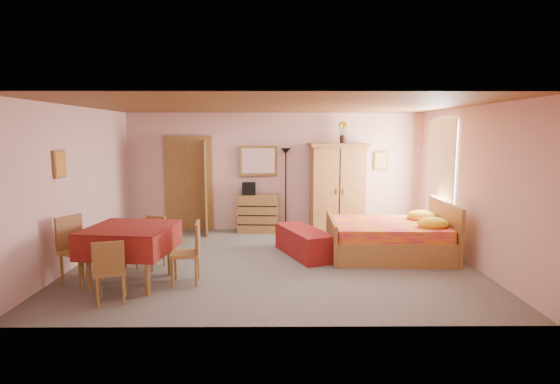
{
  "coord_description": "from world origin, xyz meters",
  "views": [
    {
      "loc": [
        0.04,
        -7.16,
        2.17
      ],
      "look_at": [
        0.1,
        0.3,
        1.15
      ],
      "focal_mm": 28.0,
      "sensor_mm": 36.0,
      "label": 1
    }
  ],
  "objects_px": {
    "floor_lamp": "(286,190)",
    "sunflower_vase": "(343,132)",
    "chest_of_drawers": "(258,213)",
    "stereo": "(249,189)",
    "wardrobe": "(337,188)",
    "wall_mirror": "(258,161)",
    "chair_west": "(80,250)",
    "bench": "(304,242)",
    "dining_table": "(131,255)",
    "chair_north": "(150,243)",
    "bed": "(388,228)",
    "chair_south": "(111,270)",
    "chair_east": "(185,253)"
  },
  "relations": [
    {
      "from": "sunflower_vase",
      "to": "bed",
      "type": "xyz_separation_m",
      "value": [
        0.56,
        -1.82,
        -1.69
      ]
    },
    {
      "from": "wardrobe",
      "to": "chair_south",
      "type": "bearing_deg",
      "value": -135.99
    },
    {
      "from": "chair_north",
      "to": "wardrobe",
      "type": "bearing_deg",
      "value": -120.7
    },
    {
      "from": "chest_of_drawers",
      "to": "sunflower_vase",
      "type": "distance_m",
      "value": 2.54
    },
    {
      "from": "stereo",
      "to": "bench",
      "type": "height_order",
      "value": "stereo"
    },
    {
      "from": "wall_mirror",
      "to": "dining_table",
      "type": "height_order",
      "value": "wall_mirror"
    },
    {
      "from": "chair_south",
      "to": "chair_north",
      "type": "bearing_deg",
      "value": 70.3
    },
    {
      "from": "floor_lamp",
      "to": "sunflower_vase",
      "type": "relative_size",
      "value": 3.91
    },
    {
      "from": "dining_table",
      "to": "chair_north",
      "type": "height_order",
      "value": "dining_table"
    },
    {
      "from": "wardrobe",
      "to": "stereo",
      "type": "bearing_deg",
      "value": 172.93
    },
    {
      "from": "bed",
      "to": "dining_table",
      "type": "distance_m",
      "value": 4.32
    },
    {
      "from": "bed",
      "to": "chair_south",
      "type": "distance_m",
      "value": 4.63
    },
    {
      "from": "bench",
      "to": "chair_north",
      "type": "relative_size",
      "value": 1.73
    },
    {
      "from": "floor_lamp",
      "to": "dining_table",
      "type": "relative_size",
      "value": 1.6
    },
    {
      "from": "floor_lamp",
      "to": "chair_north",
      "type": "xyz_separation_m",
      "value": [
        -2.24,
        -2.66,
        -0.51
      ]
    },
    {
      "from": "chest_of_drawers",
      "to": "wall_mirror",
      "type": "distance_m",
      "value": 1.16
    },
    {
      "from": "wall_mirror",
      "to": "chair_west",
      "type": "xyz_separation_m",
      "value": [
        -2.42,
        -3.49,
        -1.06
      ]
    },
    {
      "from": "chair_north",
      "to": "chair_south",
      "type": "bearing_deg",
      "value": 108.5
    },
    {
      "from": "floor_lamp",
      "to": "bench",
      "type": "xyz_separation_m",
      "value": [
        0.28,
        -1.97,
        -0.68
      ]
    },
    {
      "from": "bed",
      "to": "chair_west",
      "type": "distance_m",
      "value": 5.01
    },
    {
      "from": "bench",
      "to": "dining_table",
      "type": "bearing_deg",
      "value": -150.83
    },
    {
      "from": "floor_lamp",
      "to": "wardrobe",
      "type": "relative_size",
      "value": 0.94
    },
    {
      "from": "chair_east",
      "to": "dining_table",
      "type": "bearing_deg",
      "value": 85.25
    },
    {
      "from": "floor_lamp",
      "to": "wardrobe",
      "type": "distance_m",
      "value": 1.12
    },
    {
      "from": "wall_mirror",
      "to": "sunflower_vase",
      "type": "xyz_separation_m",
      "value": [
        1.82,
        -0.24,
        0.63
      ]
    },
    {
      "from": "chair_south",
      "to": "chair_north",
      "type": "relative_size",
      "value": 1.02
    },
    {
      "from": "sunflower_vase",
      "to": "chair_north",
      "type": "relative_size",
      "value": 0.57
    },
    {
      "from": "wall_mirror",
      "to": "dining_table",
      "type": "distance_m",
      "value": 4.05
    },
    {
      "from": "floor_lamp",
      "to": "wardrobe",
      "type": "height_order",
      "value": "wardrobe"
    },
    {
      "from": "stereo",
      "to": "sunflower_vase",
      "type": "relative_size",
      "value": 0.62
    },
    {
      "from": "wall_mirror",
      "to": "wardrobe",
      "type": "distance_m",
      "value": 1.83
    },
    {
      "from": "chest_of_drawers",
      "to": "dining_table",
      "type": "distance_m",
      "value": 3.7
    },
    {
      "from": "wardrobe",
      "to": "sunflower_vase",
      "type": "xyz_separation_m",
      "value": [
        0.1,
        0.01,
        1.21
      ]
    },
    {
      "from": "chest_of_drawers",
      "to": "floor_lamp",
      "type": "distance_m",
      "value": 0.8
    },
    {
      "from": "dining_table",
      "to": "chair_north",
      "type": "bearing_deg",
      "value": 85.42
    },
    {
      "from": "chest_of_drawers",
      "to": "stereo",
      "type": "xyz_separation_m",
      "value": [
        -0.2,
        0.04,
        0.55
      ]
    },
    {
      "from": "wardrobe",
      "to": "sunflower_vase",
      "type": "height_order",
      "value": "sunflower_vase"
    },
    {
      "from": "chest_of_drawers",
      "to": "chair_north",
      "type": "xyz_separation_m",
      "value": [
        -1.63,
        -2.55,
        -0.0
      ]
    },
    {
      "from": "stereo",
      "to": "chair_north",
      "type": "bearing_deg",
      "value": -118.98
    },
    {
      "from": "chair_west",
      "to": "chair_east",
      "type": "relative_size",
      "value": 1.1
    },
    {
      "from": "wardrobe",
      "to": "bench",
      "type": "bearing_deg",
      "value": -119.34
    },
    {
      "from": "chest_of_drawers",
      "to": "chair_east",
      "type": "relative_size",
      "value": 0.97
    },
    {
      "from": "wall_mirror",
      "to": "chair_south",
      "type": "xyz_separation_m",
      "value": [
        -1.73,
        -4.18,
        -1.13
      ]
    },
    {
      "from": "dining_table",
      "to": "wall_mirror",
      "type": "bearing_deg",
      "value": 64.21
    },
    {
      "from": "bed",
      "to": "stereo",
      "type": "bearing_deg",
      "value": 145.72
    },
    {
      "from": "chest_of_drawers",
      "to": "chair_south",
      "type": "bearing_deg",
      "value": -110.32
    },
    {
      "from": "wall_mirror",
      "to": "bed",
      "type": "relative_size",
      "value": 0.4
    },
    {
      "from": "chest_of_drawers",
      "to": "bench",
      "type": "distance_m",
      "value": 2.06
    },
    {
      "from": "wall_mirror",
      "to": "bench",
      "type": "height_order",
      "value": "wall_mirror"
    },
    {
      "from": "stereo",
      "to": "wall_mirror",
      "type": "bearing_deg",
      "value": 40.69
    }
  ]
}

